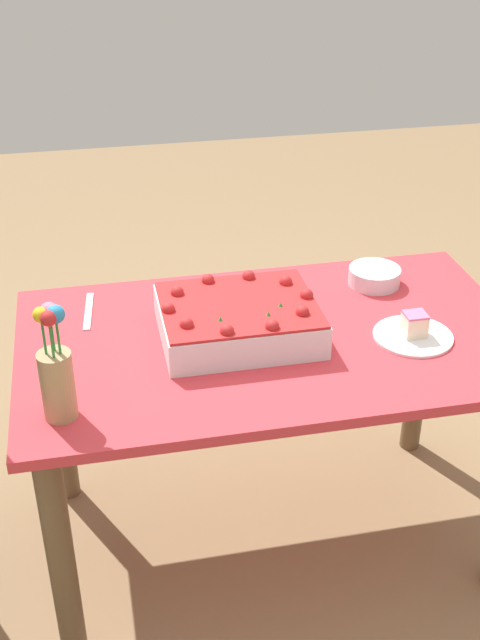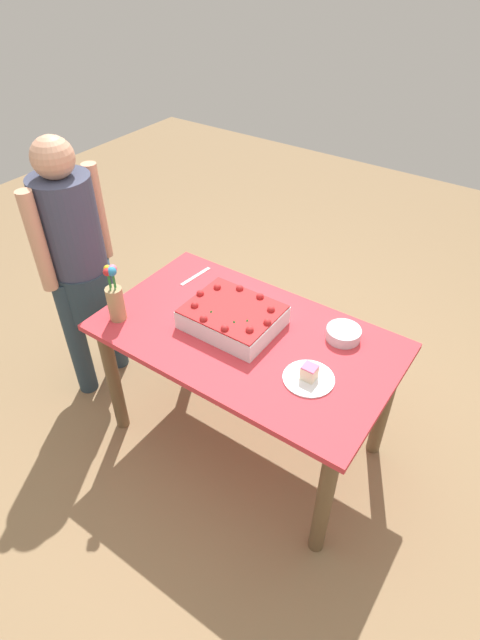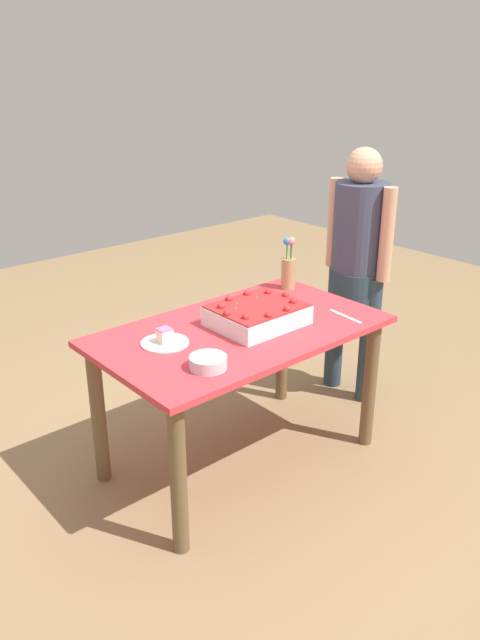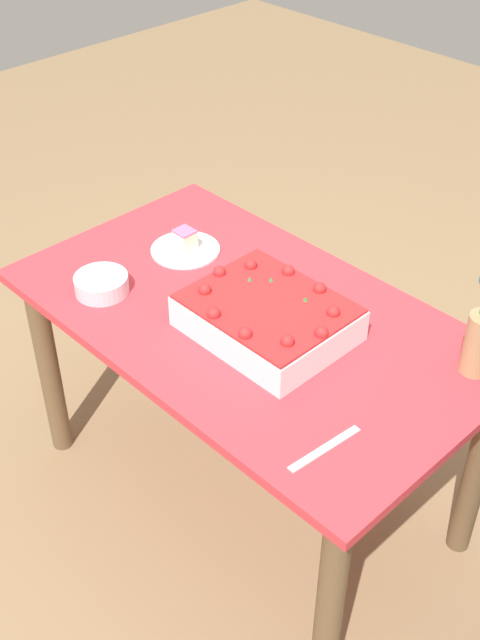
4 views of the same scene
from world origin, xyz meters
name	(u,v)px [view 1 (image 1 of 4)]	position (x,y,z in m)	size (l,w,h in m)	color
ground_plane	(267,533)	(0.00, 0.00, 0.00)	(8.00, 8.00, 0.00)	#8E704D
dining_table	(271,374)	(0.00, 0.00, 0.62)	(1.38, 0.80, 0.74)	#D1353E
sheet_cake	(239,319)	(0.09, -0.02, 0.79)	(0.42, 0.34, 0.12)	white
serving_plate_with_slice	(413,332)	(-0.37, 0.09, 0.76)	(0.22, 0.22, 0.07)	white
cake_knife	(89,311)	(0.49, -0.23, 0.75)	(0.21, 0.02, 0.00)	silver
flower_vase	(56,372)	(0.57, 0.25, 0.87)	(0.08, 0.08, 0.29)	tan
fruit_bowl	(374,276)	(-0.38, -0.23, 0.77)	(0.16, 0.16, 0.05)	silver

